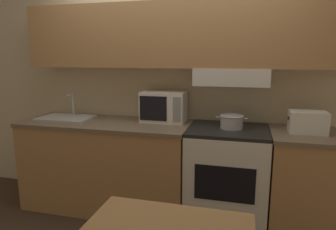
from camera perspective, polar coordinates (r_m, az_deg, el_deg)
The scene contains 9 objects.
ground_plane at distance 3.55m, azimuth 1.64°, elevation -15.51°, with size 16.00×16.00×0.00m, color #3D2D23.
wall_back at distance 3.11m, azimuth 1.82°, elevation 9.67°, with size 5.47×0.38×2.55m.
lower_counter_main at distance 3.28m, azimuth -11.39°, elevation -9.16°, with size 1.74×0.69×0.93m.
lower_counter_right_stub at distance 3.03m, azimuth 24.20°, elevation -11.68°, with size 0.61×0.69×0.93m.
stove_range at distance 2.99m, azimuth 11.09°, elevation -11.20°, with size 0.73×0.66×0.93m.
cooking_pot at distance 2.83m, azimuth 12.02°, elevation -1.19°, with size 0.30×0.22×0.12m.
microwave at distance 3.06m, azimuth -0.79°, elevation 1.63°, with size 0.44×0.29×0.31m.
toaster at distance 2.87m, azimuth 25.07°, elevation -1.22°, with size 0.32×0.20×0.19m.
sink_basin at distance 3.38m, azimuth -18.79°, elevation -0.46°, with size 0.55×0.38×0.26m.
Camera 1 is at (0.70, -3.10, 1.59)m, focal length 32.00 mm.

